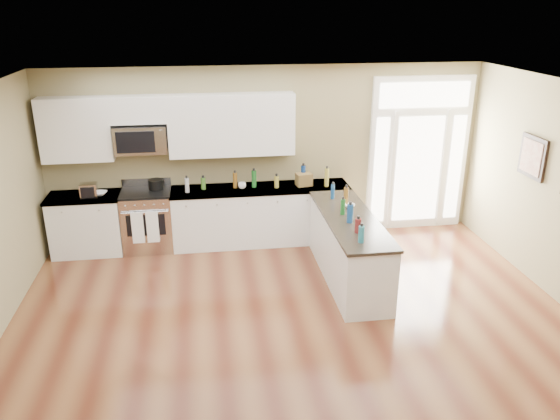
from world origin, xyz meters
name	(u,v)px	position (x,y,z in m)	size (l,w,h in m)	color
ground	(316,385)	(0.00, 0.00, 0.00)	(8.00, 8.00, 0.00)	#502416
room_shell	(320,233)	(0.00, 0.00, 1.71)	(8.00, 8.00, 8.00)	#897E56
back_cabinet_left	(88,226)	(-2.87, 3.69, 0.44)	(1.10, 0.66, 0.94)	silver
back_cabinet_right	(261,217)	(-0.16, 3.69, 0.44)	(2.85, 0.66, 0.94)	silver
peninsula_cabinet	(348,250)	(0.93, 2.24, 0.43)	(0.69, 2.32, 0.94)	silver
upper_cabinet_left	(76,130)	(-2.88, 3.83, 1.93)	(1.04, 0.33, 0.95)	silver
upper_cabinet_right	(232,125)	(-0.57, 3.83, 1.93)	(1.94, 0.33, 0.95)	silver
upper_cabinet_short	(138,109)	(-1.95, 3.83, 2.20)	(0.82, 0.33, 0.40)	silver
microwave	(141,139)	(-1.95, 3.80, 1.76)	(0.78, 0.41, 0.42)	silver
entry_door	(418,154)	(2.55, 3.95, 1.30)	(1.70, 0.10, 2.60)	white
wall_art_near	(533,157)	(3.47, 2.20, 1.70)	(0.05, 0.58, 0.58)	black
kitchen_range	(148,220)	(-1.95, 3.69, 0.48)	(0.77, 0.68, 1.08)	silver
stockpot	(156,184)	(-1.79, 3.80, 1.04)	(0.22, 0.22, 0.17)	black
toaster_oven	(89,190)	(-2.76, 3.59, 1.05)	(0.25, 0.20, 0.21)	silver
cardboard_box	(304,179)	(0.55, 3.68, 1.04)	(0.24, 0.18, 0.20)	brown
bowl_left	(100,193)	(-2.62, 3.67, 0.97)	(0.21, 0.21, 0.05)	white
bowl_peninsula	(350,206)	(1.01, 2.61, 0.96)	(0.16, 0.16, 0.05)	white
cup_counter	(242,186)	(-0.45, 3.67, 0.99)	(0.12, 0.12, 0.10)	white
counter_bottles	(298,193)	(0.33, 2.99, 1.06)	(2.35, 2.43, 0.31)	#19591E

